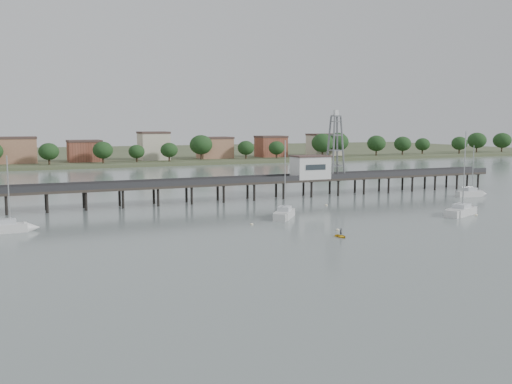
% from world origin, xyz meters
% --- Properties ---
extents(ground_plane, '(500.00, 500.00, 0.00)m').
position_xyz_m(ground_plane, '(0.00, 0.00, 0.00)').
color(ground_plane, slate).
rests_on(ground_plane, ground).
extents(pier, '(150.00, 5.00, 5.50)m').
position_xyz_m(pier, '(0.00, 60.00, 3.79)').
color(pier, '#2D2823').
rests_on(pier, ground).
extents(pier_building, '(8.40, 5.40, 5.30)m').
position_xyz_m(pier_building, '(25.00, 60.00, 6.67)').
color(pier_building, silver).
rests_on(pier_building, ground).
extents(lattice_tower, '(3.20, 3.20, 15.50)m').
position_xyz_m(lattice_tower, '(31.50, 60.00, 11.10)').
color(lattice_tower, slate).
rests_on(lattice_tower, ground).
extents(sailboat_c, '(7.41, 8.45, 14.40)m').
position_xyz_m(sailboat_c, '(7.50, 36.85, 0.64)').
color(sailboat_c, silver).
rests_on(sailboat_c, ground).
extents(sailboat_e, '(7.45, 2.77, 12.14)m').
position_xyz_m(sailboat_e, '(59.23, 45.11, 0.65)').
color(sailboat_e, silver).
rests_on(sailboat_e, ground).
extents(sailboat_d, '(10.12, 6.66, 16.06)m').
position_xyz_m(sailboat_d, '(39.09, 26.61, 0.63)').
color(sailboat_d, silver).
rests_on(sailboat_d, ground).
extents(sailboat_b, '(7.46, 2.36, 12.31)m').
position_xyz_m(sailboat_b, '(-36.90, 40.32, 0.65)').
color(sailboat_b, silver).
rests_on(sailboat_b, ground).
extents(yellow_dinghy, '(1.67, 0.60, 2.30)m').
position_xyz_m(yellow_dinghy, '(6.74, 17.26, 0.00)').
color(yellow_dinghy, gold).
rests_on(yellow_dinghy, ground).
extents(dinghy_occupant, '(0.74, 1.10, 0.25)m').
position_xyz_m(dinghy_occupant, '(6.74, 17.26, 0.00)').
color(dinghy_occupant, black).
rests_on(dinghy_occupant, ground).
extents(mooring_buoys, '(82.62, 24.40, 0.39)m').
position_xyz_m(mooring_buoys, '(5.10, 32.17, 0.08)').
color(mooring_buoys, '#F6EBBF').
rests_on(mooring_buoys, ground).
extents(far_shore, '(500.00, 170.00, 10.40)m').
position_xyz_m(far_shore, '(0.36, 239.58, 0.95)').
color(far_shore, '#475133').
rests_on(far_shore, ground).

